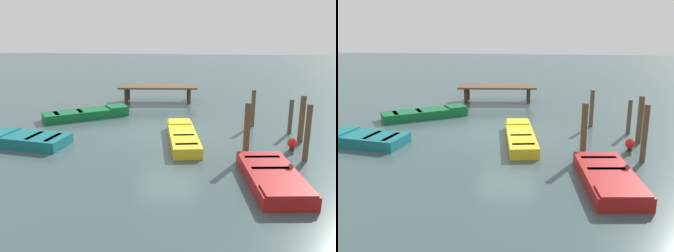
% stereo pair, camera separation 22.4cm
% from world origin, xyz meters
% --- Properties ---
extents(ground_plane, '(80.00, 80.00, 0.00)m').
position_xyz_m(ground_plane, '(0.00, 0.00, 0.00)').
color(ground_plane, '#384C4C').
extents(dock_segment, '(4.73, 1.87, 0.95)m').
position_xyz_m(dock_segment, '(-1.19, 6.64, 0.82)').
color(dock_segment, brown).
rests_on(dock_segment, ground_plane).
extents(rowboat_yellow, '(1.62, 4.16, 0.46)m').
position_xyz_m(rowboat_yellow, '(0.69, -1.04, 0.22)').
color(rowboat_yellow, gold).
rests_on(rowboat_yellow, ground_plane).
extents(rowboat_teal, '(3.22, 1.97, 0.46)m').
position_xyz_m(rowboat_teal, '(-5.31, -1.91, 0.22)').
color(rowboat_teal, '#14666B').
rests_on(rowboat_teal, ground_plane).
extents(rowboat_green, '(4.11, 3.14, 0.46)m').
position_xyz_m(rowboat_green, '(-4.29, 2.39, 0.22)').
color(rowboat_green, '#0F602D').
rests_on(rowboat_green, ground_plane).
extents(rowboat_red, '(1.84, 3.65, 0.46)m').
position_xyz_m(rowboat_red, '(3.55, -4.84, 0.22)').
color(rowboat_red, maroon).
rests_on(rowboat_red, ground_plane).
extents(mooring_piling_mid_right, '(0.22, 0.22, 1.98)m').
position_xyz_m(mooring_piling_mid_right, '(3.00, -2.60, 0.99)').
color(mooring_piling_mid_right, brown).
rests_on(mooring_piling_mid_right, ground_plane).
extents(mooring_piling_far_left, '(0.19, 0.19, 2.02)m').
position_xyz_m(mooring_piling_far_left, '(5.01, -2.79, 1.01)').
color(mooring_piling_far_left, brown).
rests_on(mooring_piling_far_left, ground_plane).
extents(mooring_piling_near_left, '(0.22, 0.22, 1.90)m').
position_xyz_m(mooring_piling_near_left, '(5.36, -0.68, 0.95)').
color(mooring_piling_near_left, brown).
rests_on(mooring_piling_near_left, ground_plane).
extents(mooring_piling_far_right, '(0.19, 0.19, 1.70)m').
position_xyz_m(mooring_piling_far_right, '(3.76, 1.56, 0.85)').
color(mooring_piling_far_right, brown).
rests_on(mooring_piling_far_right, ground_plane).
extents(mooring_piling_near_right, '(0.18, 0.18, 1.48)m').
position_xyz_m(mooring_piling_near_right, '(5.23, 0.58, 0.74)').
color(mooring_piling_near_right, brown).
rests_on(mooring_piling_near_right, ground_plane).
extents(marker_buoy, '(0.36, 0.36, 0.48)m').
position_xyz_m(marker_buoy, '(4.81, -1.75, 0.29)').
color(marker_buoy, '#262626').
rests_on(marker_buoy, ground_plane).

